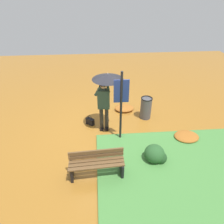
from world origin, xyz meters
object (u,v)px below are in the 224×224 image
Objects in this scene: info_sign_post at (121,99)px; person_with_umbrella at (106,88)px; handbag at (90,121)px; park_bench at (97,164)px; trash_bin at (146,108)px.

person_with_umbrella is at bearing 126.50° from info_sign_post.
park_bench is (0.21, -2.29, 0.28)m from handbag.
trash_bin is at bearing 54.33° from park_bench.
person_with_umbrella is 1.46× the size of park_bench.
park_bench is (-0.77, -1.45, -1.04)m from info_sign_post.
info_sign_post is 1.94m from park_bench.
person_with_umbrella is 1.56m from handbag.
person_with_umbrella reaches higher than park_bench.
person_with_umbrella is 0.89× the size of info_sign_post.
person_with_umbrella is at bearing -159.09° from trash_bin.
park_bench is 1.68× the size of trash_bin.
trash_bin is at bearing 7.65° from handbag.
person_with_umbrella is 1.95m from trash_bin.
handbag is at bearing -172.35° from trash_bin.
info_sign_post reaches higher than park_bench.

